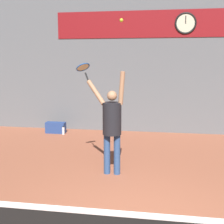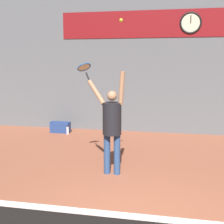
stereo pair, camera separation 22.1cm
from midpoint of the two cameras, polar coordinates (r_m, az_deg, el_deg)
name	(u,v)px [view 2 (the right image)]	position (r m, az deg, el deg)	size (l,w,h in m)	color
back_wall	(159,53)	(9.87, 9.31, 10.67)	(18.00, 0.10, 5.00)	slate
sponsor_banner	(160,24)	(9.87, 9.43, 15.64)	(6.15, 0.02, 0.81)	maroon
scoreboard_clock	(191,23)	(9.85, 14.83, 15.48)	(0.64, 0.06, 0.64)	beige
tennis_player	(112,123)	(6.12, 0.99, -1.97)	(0.87, 0.54, 2.05)	#2D4C7F
tennis_racket	(84,68)	(6.56, -4.10, 8.02)	(0.39, 0.39, 0.38)	black
tennis_ball	(121,20)	(5.91, 2.80, 16.43)	(0.07, 0.07, 0.07)	#CCDB2D
water_bottle	(68,130)	(9.77, -7.47, -3.33)	(0.08, 0.08, 0.27)	silver
equipment_bag	(60,127)	(10.00, -8.81, -2.76)	(0.62, 0.24, 0.35)	navy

